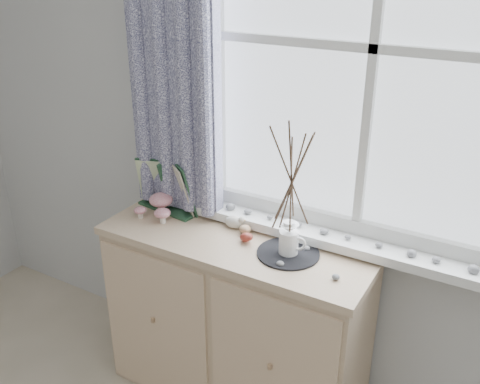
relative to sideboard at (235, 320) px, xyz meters
The scene contains 8 objects.
sideboard is the anchor object (origin of this frame).
botanical_book 0.69m from the sideboard, behind, with size 0.36×0.13×0.25m, color #21442B, non-canonical shape.
toadstool_cluster 0.64m from the sideboard, behind, with size 0.19×0.16×0.10m.
wooden_eggs 0.45m from the sideboard, 77.97° to the left, with size 0.13×0.17×0.06m.
songbird_figurine 0.47m from the sideboard, 122.77° to the left, with size 0.12×0.06×0.06m, color silver, non-canonical shape.
crocheted_doily 0.49m from the sideboard, ahead, with size 0.26×0.26×0.01m, color black.
twig_pitcher 0.81m from the sideboard, ahead, with size 0.28×0.28×0.59m.
sideboard_pebbles 0.53m from the sideboard, ahead, with size 0.33×0.23×0.02m.
Camera 1 is at (0.86, 0.04, 1.97)m, focal length 40.00 mm.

